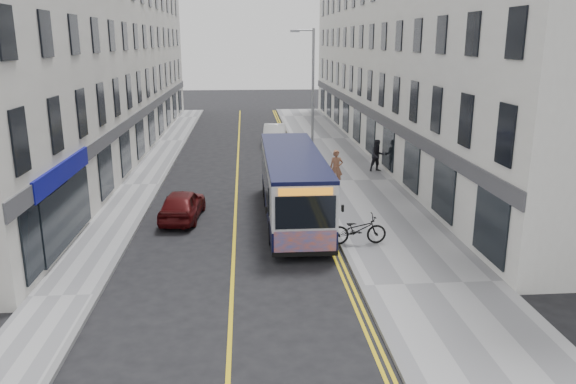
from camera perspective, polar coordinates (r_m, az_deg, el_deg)
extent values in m
plane|color=black|center=(18.44, -5.65, -8.57)|extent=(140.00, 140.00, 0.00)
cube|color=#969698|center=(30.35, 6.65, 1.10)|extent=(4.50, 64.00, 0.12)
cube|color=#969698|center=(30.30, -14.73, 0.67)|extent=(2.00, 64.00, 0.12)
cube|color=slate|center=(30.00, 2.43, 1.03)|extent=(0.18, 64.00, 0.13)
cube|color=slate|center=(30.13, -12.86, 0.72)|extent=(0.18, 64.00, 0.13)
cube|color=gold|center=(29.81, -5.23, 0.77)|extent=(0.12, 64.00, 0.01)
cube|color=gold|center=(29.97, 1.57, 0.90)|extent=(0.10, 64.00, 0.01)
cube|color=gold|center=(29.99, 1.95, 0.91)|extent=(0.10, 64.00, 0.01)
cube|color=white|center=(39.45, 12.13, 13.57)|extent=(6.00, 46.00, 13.00)
cube|color=silver|center=(39.06, -19.00, 13.09)|extent=(6.00, 46.00, 13.00)
cylinder|color=#919399|center=(31.29, 2.53, 8.95)|extent=(0.14, 0.14, 8.00)
cylinder|color=#919399|center=(31.05, 1.67, 16.12)|extent=(1.00, 0.08, 0.08)
cube|color=#919399|center=(31.00, 0.71, 16.03)|extent=(0.50, 0.18, 0.12)
cube|color=black|center=(23.77, 0.48, -1.13)|extent=(2.26, 9.94, 0.81)
cube|color=silver|center=(23.46, 0.49, 1.73)|extent=(2.26, 9.94, 1.63)
cube|color=black|center=(23.27, 0.49, 3.85)|extent=(2.28, 9.94, 0.14)
cube|color=black|center=(23.96, -2.36, 1.56)|extent=(0.04, 7.77, 1.04)
cube|color=black|center=(24.15, 3.10, 1.66)|extent=(0.04, 7.77, 1.04)
cube|color=black|center=(18.69, 1.79, -2.10)|extent=(2.03, 0.04, 1.13)
cube|color=#E85413|center=(19.04, 1.76, -5.22)|extent=(2.12, 0.04, 0.86)
cube|color=orange|center=(18.48, 1.81, 0.03)|extent=(1.81, 0.04, 0.25)
cylinder|color=black|center=(20.96, -1.61, -4.19)|extent=(0.25, 0.90, 0.90)
cylinder|color=black|center=(21.15, 3.93, -4.04)|extent=(0.25, 0.90, 0.90)
cylinder|color=black|center=(25.69, -2.16, -0.51)|extent=(0.25, 0.90, 0.90)
cylinder|color=black|center=(25.85, 2.36, -0.41)|extent=(0.25, 0.90, 0.90)
cylinder|color=black|center=(27.26, -2.30, 0.42)|extent=(0.25, 0.90, 0.90)
cylinder|color=black|center=(27.41, 1.97, 0.50)|extent=(0.25, 0.90, 0.90)
imported|color=black|center=(20.81, 7.11, -3.80)|extent=(2.13, 0.79, 1.11)
imported|color=#9B6146|center=(28.81, 4.92, 2.42)|extent=(0.75, 0.56, 1.88)
imported|color=black|center=(32.42, 9.08, 3.67)|extent=(1.01, 0.86, 1.81)
imported|color=silver|center=(41.06, -1.38, 5.84)|extent=(1.94, 4.51, 1.44)
imported|color=#4C0C0E|center=(24.22, -10.69, -1.27)|extent=(1.88, 3.94, 1.30)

